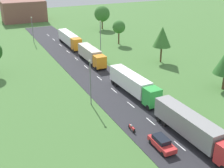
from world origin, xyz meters
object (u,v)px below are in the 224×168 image
Objects in this scene: truck_second at (133,84)px; motorcycle_courier at (132,128)px; truck_fourth at (70,39)px; car_second at (162,143)px; lamppost_third at (100,37)px; tree_elm at (102,14)px; lamppost_second at (90,80)px; tree_maple at (162,37)px; distant_building at (24,11)px; lamppost_fourth at (32,28)px; truck_third at (91,55)px; truck_lead at (192,127)px; tree_oak at (119,27)px.

motorcycle_courier is at bearing -120.47° from truck_second.
truck_fourth is 53.13m from car_second.
tree_elm is (13.56, 29.41, 0.35)m from lamppost_third.
lamppost_second is (-8.39, -37.06, 2.38)m from truck_fourth.
distant_building is at bearing 106.65° from tree_maple.
lamppost_second reaches higher than lamppost_fourth.
motorcycle_courier is at bearing -78.59° from lamppost_second.
truck_fourth is at bearing -136.96° from tree_elm.
truck_third reaches higher than car_second.
truck_lead is 36.40m from truck_third.
lamppost_second is 1.17× the size of tree_oak.
lamppost_fourth is at bearing 135.35° from truck_fourth.
tree_oak is at bearing 65.21° from motorcycle_courier.
truck_third is 22.14m from lamppost_second.
tree_oak is (22.15, 32.94, 0.50)m from lamppost_second.
truck_third is 1.78× the size of tree_oak.
tree_oak is (9.72, 8.84, -0.06)m from lamppost_third.
lamppost_fourth reaches higher than truck_second.
lamppost_third reaches higher than car_second.
tree_oak is (20.04, 43.40, 4.48)m from motorcycle_courier.
lamppost_fourth reaches higher than truck_lead.
motorcycle_courier is at bearing -97.52° from truck_fourth.
truck_lead is 1.69× the size of tree_maple.
tree_oak is 51.49m from distant_building.
truck_third is 36.52m from car_second.
truck_second is 80.79m from distant_building.
truck_third is 60.84m from distant_building.
lamppost_third is at bearing 80.53° from truck_second.
tree_oak is at bearing -68.94° from distant_building.
tree_elm is at bearing 43.04° from truck_fourth.
lamppost_second is 27.12m from lamppost_third.
tree_oak is at bearing 56.08° from lamppost_second.
lamppost_second is 0.49× the size of distant_building.
lamppost_second is 0.94× the size of tree_maple.
motorcycle_courier is 0.28× the size of tree_oak.
truck_lead is 4.83m from car_second.
truck_third is 2.81× the size of car_second.
distant_building is (-4.82, 80.62, 1.86)m from truck_second.
lamppost_second is at bearing -117.30° from lamppost_third.
truck_third is 1.51× the size of tree_elm.
truck_lead is 1.00× the size of truck_fourth.
car_second is at bearing 177.32° from truck_lead.
tree_maple is at bearing 62.36° from truck_lead.
truck_lead is 8.43m from motorcycle_courier.
lamppost_fourth is 25.63m from tree_oak.
distant_building is (-20.13, 67.29, -2.18)m from tree_maple.
tree_oak is at bearing 94.84° from tree_maple.
lamppost_fourth is (-3.73, 61.35, 3.45)m from car_second.
truck_third is 0.84× the size of truck_fourth.
lamppost_fourth reaches higher than truck_fourth.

